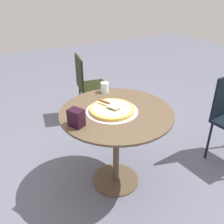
% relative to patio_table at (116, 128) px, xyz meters
% --- Properties ---
extents(ground_plane, '(10.00, 10.00, 0.00)m').
position_rel_patio_table_xyz_m(ground_plane, '(0.00, 0.00, -0.59)').
color(ground_plane, slate).
extents(patio_table, '(0.92, 0.92, 0.75)m').
position_rel_patio_table_xyz_m(patio_table, '(0.00, 0.00, 0.00)').
color(patio_table, brown).
rests_on(patio_table, ground).
extents(pizza_on_tray, '(0.42, 0.42, 0.05)m').
position_rel_patio_table_xyz_m(pizza_on_tray, '(0.02, 0.03, 0.18)').
color(pizza_on_tray, silver).
rests_on(pizza_on_tray, patio_table).
extents(pizza_server, '(0.21, 0.13, 0.02)m').
position_rel_patio_table_xyz_m(pizza_server, '(0.05, 0.04, 0.22)').
color(pizza_server, silver).
rests_on(pizza_server, pizza_on_tray).
extents(drinking_cup, '(0.08, 0.08, 0.09)m').
position_rel_patio_table_xyz_m(drinking_cup, '(0.38, -0.08, 0.21)').
color(drinking_cup, white).
rests_on(drinking_cup, patio_table).
extents(napkin_dispenser, '(0.13, 0.12, 0.13)m').
position_rel_patio_table_xyz_m(napkin_dispenser, '(-0.06, 0.36, 0.23)').
color(napkin_dispenser, black).
rests_on(napkin_dispenser, patio_table).
extents(patio_chair_far, '(0.41, 0.41, 0.83)m').
position_rel_patio_table_xyz_m(patio_chair_far, '(1.27, -0.26, -0.10)').
color(patio_chair_far, black).
rests_on(patio_chair_far, ground).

